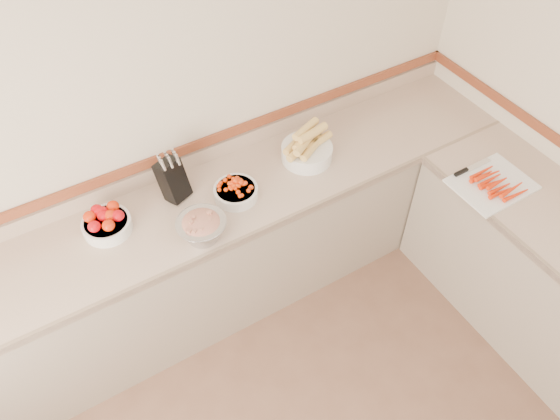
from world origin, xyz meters
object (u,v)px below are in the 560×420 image
tomato_bowl (106,222)px  corn_bowl (307,148)px  cutting_board (493,183)px  cherry_tomato_bowl (236,190)px  knife_block (172,179)px  rhubarb_bowl (202,228)px

tomato_bowl → corn_bowl: 1.21m
tomato_bowl → cutting_board: tomato_bowl is taller
cutting_board → corn_bowl: bearing=136.7°
cutting_board → tomato_bowl: bearing=157.7°
cherry_tomato_bowl → cutting_board: (1.30, -0.68, -0.03)m
knife_block → cutting_board: knife_block is taller
knife_block → tomato_bowl: 0.42m
corn_bowl → cutting_board: 1.08m
tomato_bowl → rhubarb_bowl: 0.51m
tomato_bowl → cherry_tomato_bowl: 0.71m
cutting_board → cherry_tomato_bowl: bearing=152.3°
tomato_bowl → rhubarb_bowl: bearing=-37.1°
rhubarb_bowl → tomato_bowl: bearing=142.9°
knife_block → tomato_bowl: size_ratio=1.20×
knife_block → cutting_board: size_ratio=0.71×
tomato_bowl → corn_bowl: corn_bowl is taller
cherry_tomato_bowl → corn_bowl: 0.51m
cherry_tomato_bowl → corn_bowl: size_ratio=0.74×
tomato_bowl → cherry_tomato_bowl: (0.70, -0.14, -0.01)m
knife_block → rhubarb_bowl: 0.36m
knife_block → rhubarb_bowl: size_ratio=1.18×
corn_bowl → cherry_tomato_bowl: bearing=-173.1°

